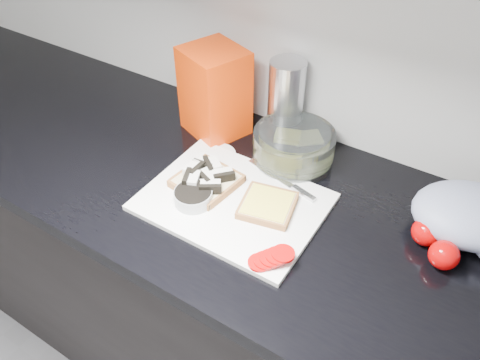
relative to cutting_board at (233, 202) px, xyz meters
name	(u,v)px	position (x,y,z in m)	size (l,w,h in m)	color
base_cabinet	(273,321)	(0.10, 0.05, -0.48)	(3.50, 0.60, 0.86)	black
countertop	(282,213)	(0.10, 0.05, -0.03)	(3.50, 0.64, 0.04)	black
cutting_board	(233,202)	(0.00, 0.00, 0.00)	(0.40, 0.30, 0.01)	white
bread_left	(207,179)	(-0.08, 0.01, 0.02)	(0.15, 0.15, 0.04)	beige
bread_right	(268,205)	(0.08, 0.02, 0.01)	(0.14, 0.14, 0.02)	beige
tomato_slices	(271,258)	(0.16, -0.11, 0.02)	(0.09, 0.09, 0.02)	#B50404
knife	(289,184)	(0.09, 0.11, 0.01)	(0.20, 0.07, 0.01)	#B0B0B5
seed_tub	(193,198)	(-0.07, -0.05, 0.02)	(0.09, 0.09, 0.04)	#A4A9AA
tub_lid	(219,154)	(-0.13, 0.13, 0.00)	(0.09, 0.09, 0.01)	silver
glass_bowl	(294,147)	(0.04, 0.21, 0.04)	(0.20, 0.20, 0.08)	silver
bread_bag	(215,92)	(-0.20, 0.23, 0.11)	(0.15, 0.14, 0.24)	red
steel_canister	(285,101)	(-0.03, 0.29, 0.10)	(0.09, 0.09, 0.22)	#BABBC0
grocery_bag	(474,219)	(0.48, 0.18, 0.04)	(0.29, 0.26, 0.10)	#939BB5
whole_tomatoes	(435,243)	(0.42, 0.10, 0.02)	(0.11, 0.10, 0.06)	#B50404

